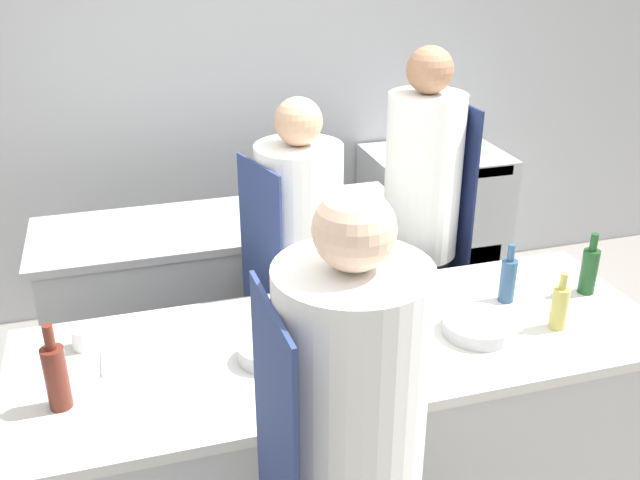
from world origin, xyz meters
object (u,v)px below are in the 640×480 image
at_px(bottle_vinegar, 406,288).
at_px(bottle_cooking_oil, 559,306).
at_px(bottle_wine, 508,279).
at_px(bowl_mixing_large, 478,326).
at_px(bottle_sauce, 348,281).
at_px(stockpot, 304,189).
at_px(oven_range, 432,224).
at_px(cup, 83,338).
at_px(chef_at_pass_far, 300,280).
at_px(bowl_prep_small, 265,353).
at_px(bottle_water, 589,269).
at_px(chef_at_stove, 420,237).
at_px(bottle_olive_oil, 56,375).

xyz_separation_m(bottle_vinegar, bottle_cooking_oil, (0.50, -0.28, -0.01)).
bearing_deg(bottle_wine, bowl_mixing_large, -139.92).
bearing_deg(bowl_mixing_large, bottle_sauce, 137.79).
relative_size(bottle_vinegar, stockpot, 0.93).
height_order(bottle_vinegar, bottle_cooking_oil, bottle_vinegar).
bearing_deg(bowl_mixing_large, stockpot, 101.54).
distance_m(oven_range, stockpot, 1.19).
xyz_separation_m(bottle_cooking_oil, cup, (-1.71, 0.36, -0.05)).
bearing_deg(chef_at_pass_far, bottle_cooking_oil, -150.77).
xyz_separation_m(chef_at_pass_far, bottle_vinegar, (0.30, -0.50, 0.18)).
relative_size(bottle_vinegar, bowl_prep_small, 1.34).
height_order(bowl_mixing_large, bowl_prep_small, bowl_prep_small).
relative_size(oven_range, bottle_water, 3.65).
bearing_deg(bowl_mixing_large, cup, 167.46).
xyz_separation_m(bottle_vinegar, bottle_wine, (0.42, -0.04, -0.00)).
bearing_deg(bottle_vinegar, bowl_mixing_large, -49.01).
distance_m(chef_at_pass_far, bottle_vinegar, 0.61).
xyz_separation_m(oven_range, chef_at_stove, (-0.56, -1.02, 0.43)).
relative_size(oven_range, bottle_wine, 3.85).
bearing_deg(bowl_prep_small, bottle_water, 4.36).
bearing_deg(bottle_olive_oil, bottle_water, 4.74).
bearing_deg(oven_range, chef_at_stove, -118.89).
bearing_deg(bottle_cooking_oil, bottle_wine, 108.73).
bearing_deg(cup, chef_at_pass_far, 24.52).
relative_size(oven_range, chef_at_pass_far, 0.58).
bearing_deg(bottle_olive_oil, oven_range, 40.65).
xyz_separation_m(bottle_cooking_oil, bowl_prep_small, (-1.10, 0.10, -0.06)).
bearing_deg(stockpot, oven_range, 24.41).
bearing_deg(bottle_vinegar, bottle_olive_oil, -169.25).
bearing_deg(stockpot, bottle_vinegar, -85.71).
xyz_separation_m(bottle_olive_oil, bowl_mixing_large, (1.48, 0.01, -0.09)).
distance_m(oven_range, cup, 2.65).
height_order(bottle_sauce, cup, bottle_sauce).
distance_m(bottle_olive_oil, bottle_wine, 1.71).
bearing_deg(stockpot, chef_at_pass_far, -107.13).
distance_m(bottle_water, bowl_prep_small, 1.38).
bearing_deg(bottle_olive_oil, chef_at_stove, 27.74).
distance_m(chef_at_stove, bowl_prep_small, 1.22).
distance_m(bottle_olive_oil, bottle_water, 2.06).
bearing_deg(bottle_sauce, bottle_water, -11.79).
distance_m(oven_range, bottle_wine, 1.80).
bearing_deg(bottle_water, bottle_sauce, 168.21).
xyz_separation_m(bottle_vinegar, stockpot, (-0.09, 1.18, -0.01)).
bearing_deg(bowl_mixing_large, bowl_prep_small, 176.38).
relative_size(chef_at_pass_far, bottle_wine, 6.62).
bearing_deg(bottle_vinegar, bottle_sauce, 146.55).
distance_m(bottle_wine, stockpot, 1.32).
bearing_deg(bottle_vinegar, stockpot, 94.29).
relative_size(chef_at_pass_far, bowl_mixing_large, 6.13).
height_order(oven_range, bottle_vinegar, bottle_vinegar).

